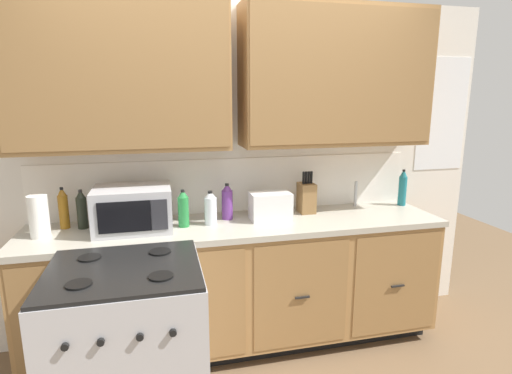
# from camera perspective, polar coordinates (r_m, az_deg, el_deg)

# --- Properties ---
(ground_plane) EXTENTS (8.00, 8.00, 0.00)m
(ground_plane) POSITION_cam_1_polar(r_m,az_deg,el_deg) (2.96, -0.86, -24.14)
(ground_plane) COLOR brown
(wall_unit) EXTENTS (4.00, 0.40, 2.46)m
(wall_unit) POSITION_cam_1_polar(r_m,az_deg,el_deg) (2.87, -3.14, 10.28)
(wall_unit) COLOR white
(wall_unit) RESTS_ON ground_plane
(counter_run) EXTENTS (2.83, 0.64, 0.93)m
(counter_run) POSITION_cam_1_polar(r_m,az_deg,el_deg) (2.97, -2.14, -13.33)
(counter_run) COLOR black
(counter_run) RESTS_ON ground_plane
(stove_range) EXTENTS (0.76, 0.68, 0.95)m
(stove_range) POSITION_cam_1_polar(r_m,az_deg,el_deg) (2.39, -17.21, -21.08)
(stove_range) COLOR #B7B7BC
(stove_range) RESTS_ON ground_plane
(microwave) EXTENTS (0.48, 0.37, 0.28)m
(microwave) POSITION_cam_1_polar(r_m,az_deg,el_deg) (2.73, -16.78, -2.92)
(microwave) COLOR #B7B7BC
(microwave) RESTS_ON counter_run
(toaster) EXTENTS (0.28, 0.18, 0.19)m
(toaster) POSITION_cam_1_polar(r_m,az_deg,el_deg) (2.85, 2.01, -2.67)
(toaster) COLOR white
(toaster) RESTS_ON counter_run
(knife_block) EXTENTS (0.11, 0.14, 0.31)m
(knife_block) POSITION_cam_1_polar(r_m,az_deg,el_deg) (3.04, 7.05, -1.43)
(knife_block) COLOR olive
(knife_block) RESTS_ON counter_run
(sink_faucet) EXTENTS (0.02, 0.02, 0.20)m
(sink_faucet) POSITION_cam_1_polar(r_m,az_deg,el_deg) (3.28, 13.72, -0.92)
(sink_faucet) COLOR #B2B5BA
(sink_faucet) RESTS_ON counter_run
(paper_towel_roll) EXTENTS (0.12, 0.12, 0.26)m
(paper_towel_roll) POSITION_cam_1_polar(r_m,az_deg,el_deg) (2.81, -28.04, -3.64)
(paper_towel_roll) COLOR white
(paper_towel_roll) RESTS_ON counter_run
(bottle_green) EXTENTS (0.07, 0.07, 0.25)m
(bottle_green) POSITION_cam_1_polar(r_m,az_deg,el_deg) (2.73, -10.11, -2.99)
(bottle_green) COLOR #237A38
(bottle_green) RESTS_ON counter_run
(bottle_amber) EXTENTS (0.06, 0.06, 0.27)m
(bottle_amber) POSITION_cam_1_polar(r_m,az_deg,el_deg) (2.93, -25.28, -2.71)
(bottle_amber) COLOR #9E6619
(bottle_amber) RESTS_ON counter_run
(bottle_violet) EXTENTS (0.08, 0.08, 0.25)m
(bottle_violet) POSITION_cam_1_polar(r_m,az_deg,el_deg) (2.86, -4.04, -2.07)
(bottle_violet) COLOR #663384
(bottle_violet) RESTS_ON counter_run
(bottle_dark) EXTENTS (0.07, 0.07, 0.26)m
(bottle_dark) POSITION_cam_1_polar(r_m,az_deg,el_deg) (2.88, -23.13, -2.92)
(bottle_dark) COLOR black
(bottle_dark) RESTS_ON counter_run
(bottle_teal) EXTENTS (0.06, 0.06, 0.29)m
(bottle_teal) POSITION_cam_1_polar(r_m,az_deg,el_deg) (3.42, 19.77, -0.11)
(bottle_teal) COLOR #1E707A
(bottle_teal) RESTS_ON counter_run
(bottle_clear) EXTENTS (0.08, 0.08, 0.23)m
(bottle_clear) POSITION_cam_1_polar(r_m,az_deg,el_deg) (2.75, -6.37, -2.94)
(bottle_clear) COLOR silver
(bottle_clear) RESTS_ON counter_run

